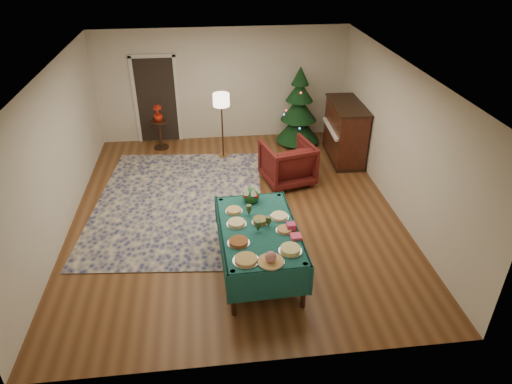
{
  "coord_description": "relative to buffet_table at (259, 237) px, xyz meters",
  "views": [
    {
      "loc": [
        -0.46,
        -7.29,
        4.72
      ],
      "look_at": [
        0.28,
        -1.03,
        0.99
      ],
      "focal_mm": 32.0,
      "sensor_mm": 36.0,
      "label": 1
    }
  ],
  "objects": [
    {
      "name": "doorway",
      "position": [
        -1.84,
        5.22,
        0.47
      ],
      "size": [
        1.08,
        0.04,
        2.16
      ],
      "color": "black",
      "rests_on": "ground"
    },
    {
      "name": "platter_7",
      "position": [
        0.35,
        0.25,
        0.18
      ],
      "size": [
        0.3,
        0.3,
        0.04
      ],
      "color": "silver",
      "rests_on": "buffet_table"
    },
    {
      "name": "platter_2",
      "position": [
        0.37,
        -0.6,
        0.19
      ],
      "size": [
        0.33,
        0.33,
        0.06
      ],
      "color": "silver",
      "rests_on": "buffet_table"
    },
    {
      "name": "potted_plant",
      "position": [
        -1.8,
        4.75,
        0.18
      ],
      "size": [
        0.21,
        0.38,
        0.21
      ],
      "primitive_type": "imported",
      "color": "#B7200D",
      "rests_on": "side_table"
    },
    {
      "name": "gift_box",
      "position": [
        0.47,
        -0.08,
        0.21
      ],
      "size": [
        0.13,
        0.13,
        0.1
      ],
      "primitive_type": "cube",
      "rotation": [
        0.0,
        0.0,
        0.04
      ],
      "color": "#CF396C",
      "rests_on": "buffet_table"
    },
    {
      "name": "floor_lamp",
      "position": [
        -0.33,
        4.12,
        0.65
      ],
      "size": [
        0.37,
        0.37,
        1.51
      ],
      "color": "#A57F3F",
      "rests_on": "ground"
    },
    {
      "name": "buffet_table",
      "position": [
        0.0,
        0.0,
        0.0
      ],
      "size": [
        1.25,
        2.05,
        0.78
      ],
      "color": "black",
      "rests_on": "ground"
    },
    {
      "name": "platter_8",
      "position": [
        -0.33,
        0.51,
        0.18
      ],
      "size": [
        0.28,
        0.28,
        0.04
      ],
      "color": "silver",
      "rests_on": "buffet_table"
    },
    {
      "name": "platter_4",
      "position": [
        0.37,
        -0.11,
        0.18
      ],
      "size": [
        0.26,
        0.26,
        0.04
      ],
      "color": "silver",
      "rests_on": "buffet_table"
    },
    {
      "name": "side_table",
      "position": [
        -1.8,
        4.75,
        -0.29
      ],
      "size": [
        0.39,
        0.39,
        0.7
      ],
      "color": "black",
      "rests_on": "ground"
    },
    {
      "name": "christmas_tree",
      "position": [
        1.54,
        4.64,
        0.23
      ],
      "size": [
        1.27,
        1.27,
        1.91
      ],
      "color": "black",
      "rests_on": "ground"
    },
    {
      "name": "rug",
      "position": [
        -1.3,
        2.17,
        -0.62
      ],
      "size": [
        3.57,
        4.48,
        0.02
      ],
      "primitive_type": "cube",
      "rotation": [
        0.0,
        0.0,
        -0.09
      ],
      "color": "#131B4A",
      "rests_on": "ground"
    },
    {
      "name": "armchair",
      "position": [
        0.94,
        2.73,
        -0.14
      ],
      "size": [
        1.14,
        1.1,
        0.98
      ],
      "primitive_type": "imported",
      "rotation": [
        0.0,
        0.0,
        3.38
      ],
      "color": "#4F1311",
      "rests_on": "ground"
    },
    {
      "name": "platter_3",
      "position": [
        -0.33,
        -0.33,
        0.18
      ],
      "size": [
        0.32,
        0.32,
        0.05
      ],
      "color": "silver",
      "rests_on": "buffet_table"
    },
    {
      "name": "platter_1",
      "position": [
        0.06,
        -0.8,
        0.22
      ],
      "size": [
        0.37,
        0.37,
        0.17
      ],
      "color": "silver",
      "rests_on": "buffet_table"
    },
    {
      "name": "goblet_0",
      "position": [
        -0.11,
        0.37,
        0.25
      ],
      "size": [
        0.08,
        0.08,
        0.18
      ],
      "color": "#2D471E",
      "rests_on": "buffet_table"
    },
    {
      "name": "platter_6",
      "position": [
        0.04,
        0.14,
        0.19
      ],
      "size": [
        0.25,
        0.25,
        0.08
      ],
      "color": "silver",
      "rests_on": "buffet_table"
    },
    {
      "name": "centerpiece",
      "position": [
        -0.03,
        0.78,
        0.29
      ],
      "size": [
        0.28,
        0.28,
        0.32
      ],
      "color": "#1E4C1E",
      "rests_on": "buffet_table"
    },
    {
      "name": "room_shell",
      "position": [
        -0.24,
        1.74,
        0.72
      ],
      "size": [
        7.0,
        7.0,
        7.0
      ],
      "color": "#593319",
      "rests_on": "ground"
    },
    {
      "name": "napkin_stack",
      "position": [
        0.51,
        -0.3,
        0.18
      ],
      "size": [
        0.16,
        0.16,
        0.04
      ],
      "primitive_type": "cube",
      "rotation": [
        0.0,
        0.0,
        0.04
      ],
      "color": "#F8446B",
      "rests_on": "buffet_table"
    },
    {
      "name": "piano",
      "position": [
        2.42,
        3.71,
        0.01
      ],
      "size": [
        0.77,
        1.54,
        1.31
      ],
      "color": "black",
      "rests_on": "ground"
    },
    {
      "name": "platter_5",
      "position": [
        -0.32,
        0.14,
        0.18
      ],
      "size": [
        0.31,
        0.31,
        0.05
      ],
      "color": "silver",
      "rests_on": "buffet_table"
    },
    {
      "name": "goblet_2",
      "position": [
        -0.02,
        -0.08,
        0.25
      ],
      "size": [
        0.08,
        0.08,
        0.18
      ],
      "color": "#2D471E",
      "rests_on": "buffet_table"
    },
    {
      "name": "platter_0",
      "position": [
        -0.27,
        -0.74,
        0.18
      ],
      "size": [
        0.36,
        0.36,
        0.05
      ],
      "color": "silver",
      "rests_on": "buffet_table"
    },
    {
      "name": "goblet_1",
      "position": [
        0.15,
        0.02,
        0.25
      ],
      "size": [
        0.08,
        0.08,
        0.18
      ],
      "color": "#2D471E",
      "rests_on": "buffet_table"
    }
  ]
}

